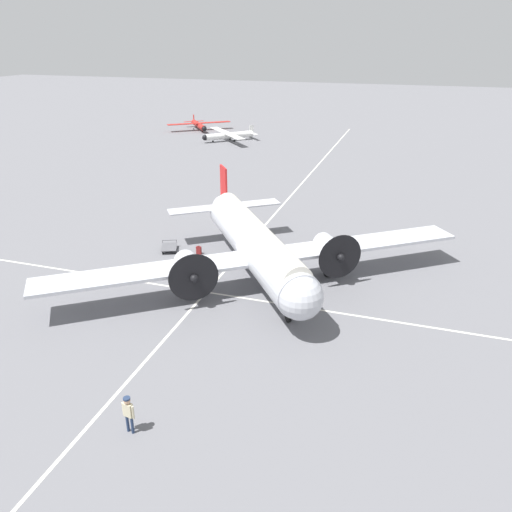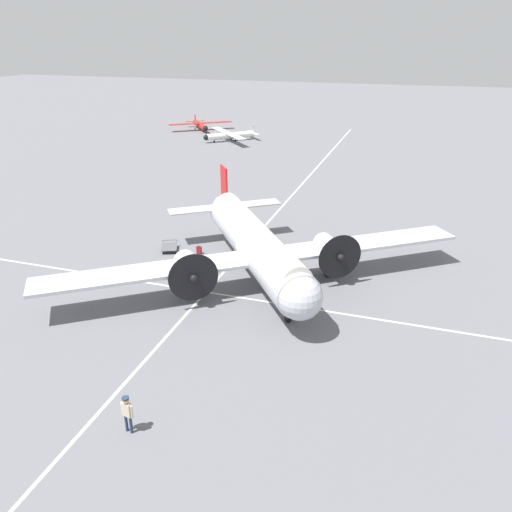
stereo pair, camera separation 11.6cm
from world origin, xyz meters
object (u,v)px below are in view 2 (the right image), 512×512
(light_aircraft_distant, at_px, (200,125))
(crew_foreground, at_px, (127,410))
(airliner_main, at_px, (258,246))
(suitcase_near_door, at_px, (199,250))
(baggage_cart, at_px, (169,247))
(light_aircraft_taxiing, at_px, (229,135))

(light_aircraft_distant, bearing_deg, crew_foreground, -16.22)
(airliner_main, bearing_deg, light_aircraft_distant, 171.33)
(crew_foreground, bearing_deg, light_aircraft_distant, 121.15)
(airliner_main, height_order, suitcase_near_door, airliner_main)
(suitcase_near_door, bearing_deg, baggage_cart, -176.75)
(baggage_cart, height_order, light_aircraft_taxiing, light_aircraft_taxiing)
(light_aircraft_distant, bearing_deg, airliner_main, -10.18)
(airliner_main, xyz_separation_m, light_aircraft_distant, (-27.00, 51.52, -1.66))
(suitcase_near_door, xyz_separation_m, light_aircraft_taxiing, (-13.35, 41.03, 0.58))
(crew_foreground, distance_m, suitcase_near_door, 18.20)
(airliner_main, bearing_deg, baggage_cart, -146.09)
(suitcase_near_door, bearing_deg, light_aircraft_distant, 113.83)
(suitcase_near_door, xyz_separation_m, light_aircraft_distant, (-21.44, 48.54, 0.56))
(crew_foreground, xyz_separation_m, light_aircraft_taxiing, (-18.10, 58.58, -0.22))
(suitcase_near_door, relative_size, light_aircraft_distant, 0.07)
(airliner_main, relative_size, crew_foreground, 13.51)
(airliner_main, bearing_deg, suitcase_near_door, -154.53)
(crew_foreground, relative_size, light_aircraft_distant, 0.19)
(suitcase_near_door, relative_size, light_aircraft_taxiing, 0.07)
(crew_foreground, bearing_deg, airliner_main, 96.36)
(baggage_cart, relative_size, light_aircraft_taxiing, 0.21)
(baggage_cart, bearing_deg, suitcase_near_door, 69.65)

